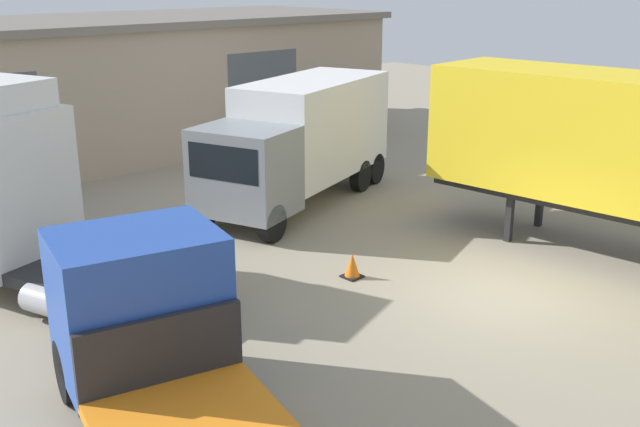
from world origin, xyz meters
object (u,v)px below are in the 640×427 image
at_px(traffic_cone, 352,266).
at_px(gravel_pile, 556,153).
at_px(box_truck_grey, 300,137).
at_px(tractor_unit_white, 8,193).
at_px(flatbed_truck_blue, 164,352).

bearing_deg(traffic_cone, gravel_pile, 8.05).
height_order(box_truck_grey, traffic_cone, box_truck_grey).
bearing_deg(tractor_unit_white, traffic_cone, -148.15).
height_order(tractor_unit_white, gravel_pile, tractor_unit_white).
relative_size(flatbed_truck_blue, gravel_pile, 3.08).
relative_size(flatbed_truck_blue, box_truck_grey, 1.06).
xyz_separation_m(flatbed_truck_blue, traffic_cone, (6.03, 2.32, -1.04)).
bearing_deg(box_truck_grey, flatbed_truck_blue, 20.14).
bearing_deg(gravel_pile, tractor_unit_white, 169.57).
xyz_separation_m(box_truck_grey, traffic_cone, (-2.89, -5.04, -1.67)).
bearing_deg(traffic_cone, flatbed_truck_blue, -159.00).
height_order(flatbed_truck_blue, traffic_cone, flatbed_truck_blue).
distance_m(tractor_unit_white, gravel_pile, 16.64).
xyz_separation_m(tractor_unit_white, flatbed_truck_blue, (-0.52, -6.85, -0.74)).
bearing_deg(flatbed_truck_blue, gravel_pile, -63.62).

